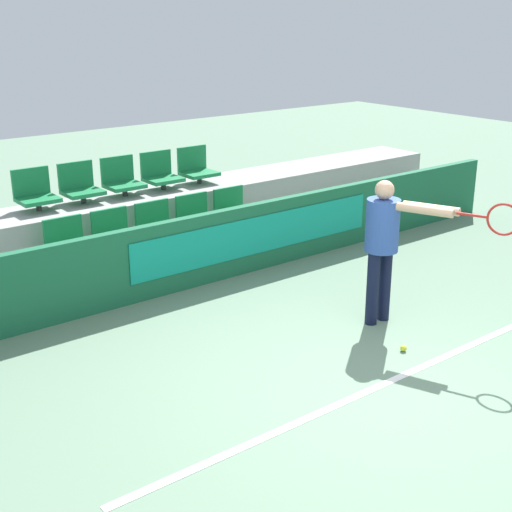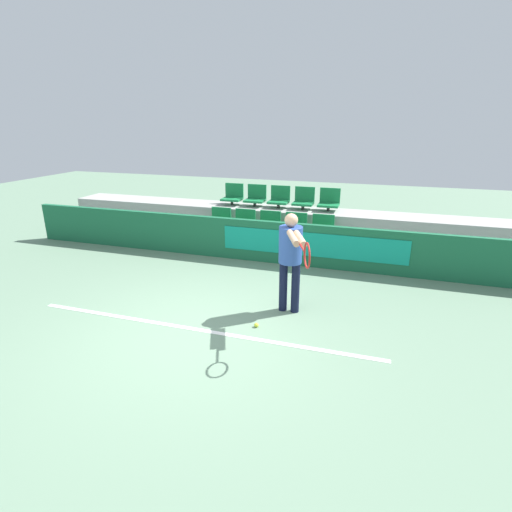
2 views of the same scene
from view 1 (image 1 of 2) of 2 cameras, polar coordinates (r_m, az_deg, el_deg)
ground_plane at (r=6.55m, az=10.06°, el=-10.81°), size 30.00×30.00×0.00m
court_baseline at (r=6.61m, az=9.35°, el=-10.43°), size 5.34×0.08×0.01m
barrier_wall at (r=8.65m, az=-5.56°, el=0.24°), size 11.32×0.14×0.89m
bleacher_tier_front at (r=9.14m, az=-7.43°, el=-0.30°), size 10.92×0.89×0.43m
bleacher_tier_middle at (r=9.82m, az=-10.15°, el=2.26°), size 10.92×0.89×0.86m
stadium_chair_0 at (r=8.60m, az=-14.80°, el=0.96°), size 0.47×0.42×0.51m
stadium_chair_1 at (r=8.84m, az=-11.27°, el=1.72°), size 0.47×0.42×0.51m
stadium_chair_2 at (r=9.10m, az=-7.92°, el=2.43°), size 0.47×0.42×0.51m
stadium_chair_3 at (r=9.40m, az=-4.78°, el=3.09°), size 0.47×0.42×0.51m
stadium_chair_4 at (r=9.73m, az=-1.83°, el=3.70°), size 0.47×0.42×0.51m
stadium_chair_5 at (r=9.29m, az=-17.25°, el=4.84°), size 0.47×0.42×0.51m
stadium_chair_6 at (r=9.50m, az=-13.90°, el=5.46°), size 0.47×0.42×0.51m
stadium_chair_7 at (r=9.75m, az=-10.70°, el=6.04°), size 0.47×0.42×0.51m
stadium_chair_8 at (r=10.03m, az=-7.66°, el=6.56°), size 0.47×0.42×0.51m
stadium_chair_9 at (r=10.34m, az=-4.79°, el=7.04°), size 0.47×0.42×0.51m
tennis_player at (r=7.58m, az=10.49°, el=1.56°), size 0.70×1.45×1.58m
tennis_ball at (r=7.32m, az=11.71°, el=-7.24°), size 0.07×0.07×0.07m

